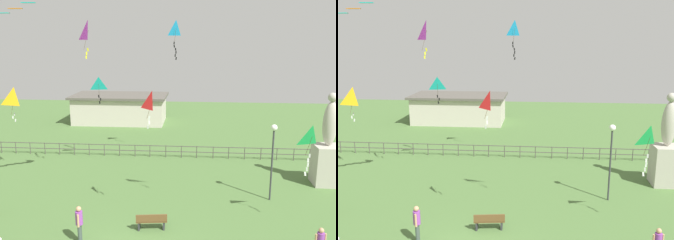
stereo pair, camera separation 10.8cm
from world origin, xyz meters
The scene contains 12 objects.
statue_monument centered at (10.86, 9.49, 1.96)m, with size 1.59×1.59×5.87m.
lamppost centered at (6.92, 6.79, 3.24)m, with size 0.36×0.36×4.45m.
park_bench centered at (0.57, 2.88, 0.46)m, with size 1.54×0.61×0.85m.
person_3 centered at (-2.53, 1.54, 1.01)m, with size 0.32×0.53×1.75m.
kite_0 centered at (0.48, 4.18, 6.08)m, with size 0.74×0.76×1.84m.
kite_2 centered at (1.07, 13.57, 9.68)m, with size 0.81×0.66×2.81m.
kite_4 centered at (-3.86, 8.66, 9.50)m, with size 0.91×1.02×2.26m.
kite_5 centered at (7.97, 3.62, 4.54)m, with size 0.85×0.69×2.50m.
kite_6 centered at (-9.79, 10.55, 5.17)m, with size 1.14×0.87×2.33m.
kite_7 centered at (-4.21, 11.71, 5.94)m, with size 0.92×0.55×1.92m.
waterfront_railing centered at (-0.34, 14.00, 0.62)m, with size 36.02×0.06×0.95m.
pavilion_building centered at (-5.85, 26.00, 1.55)m, with size 10.32×5.49×3.07m.
Camera 1 is at (2.68, -13.03, 9.03)m, focal length 38.86 mm.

